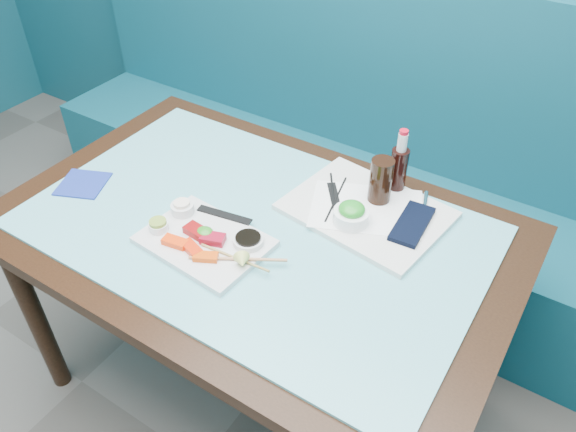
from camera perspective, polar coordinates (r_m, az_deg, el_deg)
The scene contains 34 objects.
booth_bench at distance 2.35m, azimuth 8.84°, elevation 3.25°, with size 3.00×0.56×1.17m.
dining_table at distance 1.59m, azimuth -3.37°, elevation -3.39°, with size 1.40×0.90×0.75m.
glass_top at distance 1.53m, azimuth -3.50°, elevation -1.01°, with size 1.22×0.76×0.01m, color #60B6C0.
sashimi_plate at distance 1.48m, azimuth -8.47°, elevation -2.59°, with size 0.32×0.23×0.02m, color silver.
salmon_left at distance 1.47m, azimuth -11.39°, elevation -2.60°, with size 0.07×0.03×0.02m, color #FF3B0A.
salmon_mid at distance 1.44m, azimuth -9.78°, elevation -3.24°, with size 0.06×0.03×0.02m, color red.
salmon_right at distance 1.41m, azimuth -8.37°, elevation -4.12°, with size 0.06×0.03×0.01m, color #EA4909.
tuna_left at distance 1.48m, azimuth -9.31°, elevation -1.52°, with size 0.06×0.04×0.02m, color maroon.
tuna_right at distance 1.46m, azimuth -7.65°, elevation -2.31°, with size 0.06×0.04×0.02m, color maroon.
seaweed_garnish at distance 1.47m, azimuth -8.45°, elevation -1.68°, with size 0.05×0.04×0.03m, color #2A831E.
ramekin_wasabi at distance 1.52m, azimuth -13.01°, elevation -1.05°, with size 0.05×0.05×0.02m, color white.
wasabi_fill at distance 1.51m, azimuth -13.10°, elevation -0.61°, with size 0.05×0.05×0.01m, color olive.
ramekin_ginger at distance 1.56m, azimuth -10.67°, elevation 0.76°, with size 0.06×0.06×0.03m, color silver.
ginger_fill at distance 1.55m, azimuth -10.75°, elevation 1.28°, with size 0.04×0.04×0.01m, color #FAE3CD.
soy_dish at distance 1.44m, azimuth -4.06°, elevation -2.53°, with size 0.08×0.08×0.02m, color silver.
soy_fill at distance 1.44m, azimuth -4.08°, elevation -2.20°, with size 0.07×0.07×0.01m, color black.
lemon_wedge at distance 1.37m, azimuth -4.69°, elevation -4.62°, with size 0.04×0.04×0.03m, color #D1D966.
chopstick_sleeve at distance 1.54m, azimuth -6.47°, elevation 0.11°, with size 0.16×0.03×0.00m, color black.
wooden_chopstick_a at distance 1.41m, azimuth -5.44°, elevation -4.23°, with size 0.01×0.01×0.20m, color #9A8348.
wooden_chopstick_b at distance 1.40m, azimuth -5.11°, elevation -4.36°, with size 0.01×0.01×0.25m, color tan.
serving_tray at distance 1.57m, azimuth 7.94°, elevation 0.53°, with size 0.42×0.32×0.02m, color silver.
paper_placemat at distance 1.57m, azimuth 7.97°, elevation 0.78°, with size 0.30×0.21×0.00m, color white.
seaweed_bowl at distance 1.51m, azimuth 6.42°, elevation -0.05°, with size 0.10×0.10×0.04m, color white.
seaweed_salad at distance 1.49m, azimuth 6.49°, elevation 0.70°, with size 0.07×0.07×0.04m, color #218F22.
cola_glass at distance 1.57m, azimuth 9.40°, elevation 3.57°, with size 0.06×0.06×0.13m, color black.
navy_pouch at distance 1.53m, azimuth 12.50°, elevation -0.77°, with size 0.08×0.17×0.01m, color black.
fork at distance 1.61m, azimuth 13.75°, elevation 1.33°, with size 0.01×0.01×0.10m, color silver.
black_chopstick_a at distance 1.59m, azimuth 4.64°, elevation 1.87°, with size 0.01×0.01×0.24m, color black.
black_chopstick_b at distance 1.59m, azimuth 4.89°, elevation 1.76°, with size 0.01×0.01×0.21m, color black.
tray_sleeve at distance 1.59m, azimuth 4.76°, elevation 1.79°, with size 0.02×0.15×0.00m, color black.
cola_bottle_body at distance 1.63m, azimuth 11.11°, elevation 4.45°, with size 0.05×0.05×0.14m, color black.
cola_bottle_neck at distance 1.58m, azimuth 11.55°, elevation 7.37°, with size 0.03×0.03×0.05m, color silver.
cola_bottle_cap at distance 1.56m, azimuth 11.70°, elevation 8.35°, with size 0.02×0.02×0.01m, color red.
blue_napkin at distance 1.78m, azimuth -20.12°, elevation 3.09°, with size 0.13×0.13×0.01m, color navy.
Camera 1 is at (0.70, 0.53, 1.75)m, focal length 35.00 mm.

